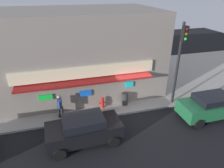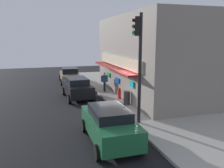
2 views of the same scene
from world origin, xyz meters
name	(u,v)px [view 1 (image 1 of 2)]	position (x,y,z in m)	size (l,w,h in m)	color
ground_plane	(137,113)	(0.00, 0.00, 0.00)	(50.99, 50.99, 0.00)	black
sidewalk	(116,81)	(0.00, 5.16, 0.07)	(34.00, 10.32, 0.14)	#A39E93
corner_building	(78,51)	(-3.17, 4.94, 3.27)	(12.22, 8.09, 6.25)	gray
traffic_light	(180,55)	(2.99, 0.35, 3.81)	(0.32, 0.58, 5.77)	black
fire_hydrant	(102,102)	(-2.17, 1.09, 0.56)	(0.47, 0.23, 0.85)	red
trash_can	(125,99)	(-0.51, 1.06, 0.61)	(0.45, 0.45, 0.92)	#2D2D2D
pedestrian	(60,105)	(-5.05, 0.69, 1.05)	(0.38, 0.61, 1.64)	black
potted_plant_by_doorway	(29,99)	(-7.16, 2.85, 0.63)	(0.55, 0.55, 0.91)	brown
parked_car_green	(211,106)	(4.55, -1.67, 0.84)	(4.29, 2.04, 1.60)	#1E6038
parked_car_black	(84,129)	(-3.88, -1.83, 0.85)	(4.16, 2.15, 1.62)	black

